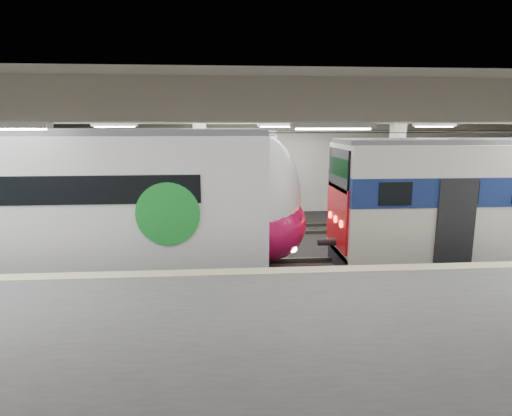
{
  "coord_description": "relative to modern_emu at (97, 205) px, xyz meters",
  "views": [
    {
      "loc": [
        -2.08,
        -14.11,
        4.97
      ],
      "look_at": [
        -0.93,
        1.0,
        2.0
      ],
      "focal_mm": 30.0,
      "sensor_mm": 36.0,
      "label": 1
    }
  ],
  "objects": [
    {
      "name": "station_hall",
      "position": [
        6.25,
        -1.74,
        0.87
      ],
      "size": [
        36.0,
        24.0,
        5.75
      ],
      "color": "black",
      "rests_on": "ground"
    },
    {
      "name": "modern_emu",
      "position": [
        0.0,
        0.0,
        0.0
      ],
      "size": [
        15.17,
        3.13,
        4.83
      ],
      "color": "white",
      "rests_on": "ground"
    },
    {
      "name": "far_train",
      "position": [
        -0.89,
        5.5,
        0.05
      ],
      "size": [
        14.88,
        3.61,
        4.68
      ],
      "rotation": [
        0.0,
        0.0,
        -0.04
      ],
      "color": "white",
      "rests_on": "ground"
    }
  ]
}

